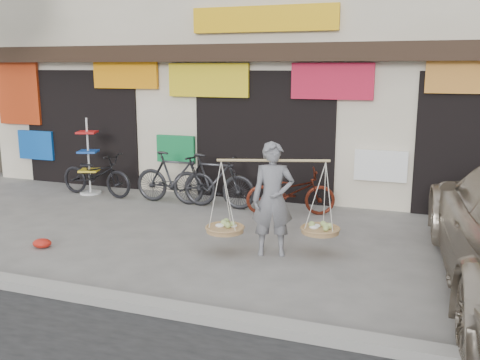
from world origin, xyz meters
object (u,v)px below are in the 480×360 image
(street_vendor, at_px, (273,203))
(bike_1, at_px, (175,178))
(bike_3, at_px, (213,181))
(bike_2, at_px, (291,192))
(bike_0, at_px, (96,174))
(display_rack, at_px, (89,163))

(street_vendor, relative_size, bike_1, 1.07)
(street_vendor, xyz_separation_m, bike_3, (-1.92, 2.26, -0.25))
(bike_2, distance_m, bike_3, 1.61)
(bike_3, bearing_deg, street_vendor, -139.35)
(bike_0, xyz_separation_m, bike_1, (1.94, -0.04, 0.07))
(street_vendor, distance_m, bike_1, 3.57)
(bike_0, height_order, display_rack, display_rack)
(bike_2, relative_size, bike_3, 0.94)
(street_vendor, relative_size, display_rack, 1.13)
(street_vendor, bearing_deg, display_rack, 136.11)
(bike_1, height_order, bike_3, same)
(bike_1, relative_size, bike_3, 1.00)
(bike_2, relative_size, display_rack, 1.00)
(bike_1, relative_size, bike_2, 1.06)
(street_vendor, relative_size, bike_0, 1.07)
(bike_0, distance_m, display_rack, 0.35)
(bike_0, distance_m, bike_1, 1.94)
(street_vendor, bearing_deg, bike_3, 112.36)
(bike_0, bearing_deg, bike_2, -86.14)
(street_vendor, relative_size, bike_2, 1.13)
(bike_1, height_order, bike_2, bike_1)
(display_rack, bearing_deg, bike_2, -1.98)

